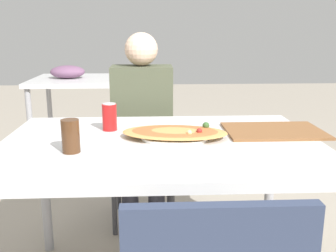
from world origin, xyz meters
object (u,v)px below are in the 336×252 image
(dining_table, at_px, (161,156))
(person_seated, at_px, (142,118))
(chair_far_seated, at_px, (143,143))
(pizza_main, at_px, (175,133))
(soda_can, at_px, (110,117))
(drink_glass, at_px, (71,136))

(dining_table, xyz_separation_m, person_seated, (-0.09, 0.68, 0.01))
(person_seated, bearing_deg, chair_far_seated, -90.00)
(chair_far_seated, bearing_deg, pizza_main, 101.33)
(soda_can, bearing_deg, drink_glass, -109.13)
(pizza_main, distance_m, soda_can, 0.33)
(dining_table, distance_m, pizza_main, 0.11)
(dining_table, xyz_separation_m, chair_far_seated, (-0.09, 0.80, -0.18))
(drink_glass, bearing_deg, person_seated, 72.78)
(dining_table, relative_size, chair_far_seated, 1.52)
(pizza_main, bearing_deg, drink_glass, -155.78)
(person_seated, bearing_deg, soda_can, 74.07)
(chair_far_seated, distance_m, drink_glass, 1.02)
(dining_table, distance_m, chair_far_seated, 0.82)
(soda_can, relative_size, drink_glass, 0.99)
(drink_glass, bearing_deg, soda_can, 70.87)
(dining_table, height_order, pizza_main, pizza_main)
(pizza_main, bearing_deg, soda_can, 153.48)
(drink_glass, bearing_deg, dining_table, 22.07)
(dining_table, distance_m, person_seated, 0.69)
(dining_table, bearing_deg, soda_can, 140.50)
(person_seated, xyz_separation_m, drink_glass, (-0.25, -0.82, 0.12))
(chair_far_seated, relative_size, soda_can, 7.02)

